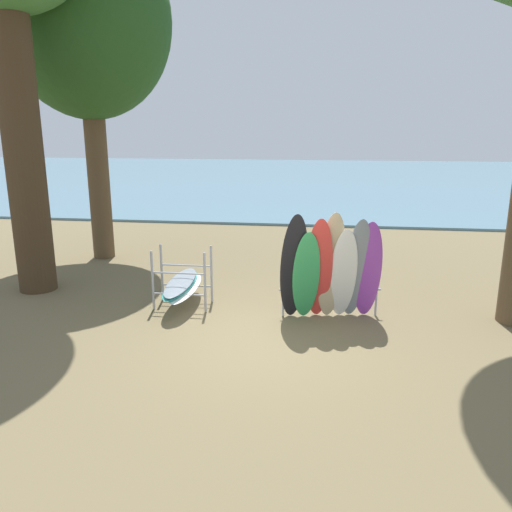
# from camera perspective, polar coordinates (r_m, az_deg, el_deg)

# --- Properties ---
(ground_plane) EXTENTS (80.00, 80.00, 0.00)m
(ground_plane) POSITION_cam_1_polar(r_m,az_deg,el_deg) (9.13, 1.31, -9.53)
(ground_plane) COLOR brown
(lake_water) EXTENTS (80.00, 36.00, 0.10)m
(lake_water) POSITION_cam_1_polar(r_m,az_deg,el_deg) (37.02, 6.40, 8.74)
(lake_water) COLOR slate
(lake_water) RESTS_ON ground
(tree_mid_behind) EXTENTS (4.40, 4.40, 8.90)m
(tree_mid_behind) POSITION_cam_1_polar(r_m,az_deg,el_deg) (15.16, -18.48, 23.64)
(tree_mid_behind) COLOR brown
(tree_mid_behind) RESTS_ON ground
(leaning_board_pile) EXTENTS (2.03, 1.02, 2.20)m
(leaning_board_pile) POSITION_cam_1_polar(r_m,az_deg,el_deg) (9.81, 8.38, -1.64)
(leaning_board_pile) COLOR black
(leaning_board_pile) RESTS_ON ground
(board_storage_rack) EXTENTS (1.15, 2.13, 1.25)m
(board_storage_rack) POSITION_cam_1_polar(r_m,az_deg,el_deg) (10.79, -8.26, -3.16)
(board_storage_rack) COLOR #9EA0A5
(board_storage_rack) RESTS_ON ground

